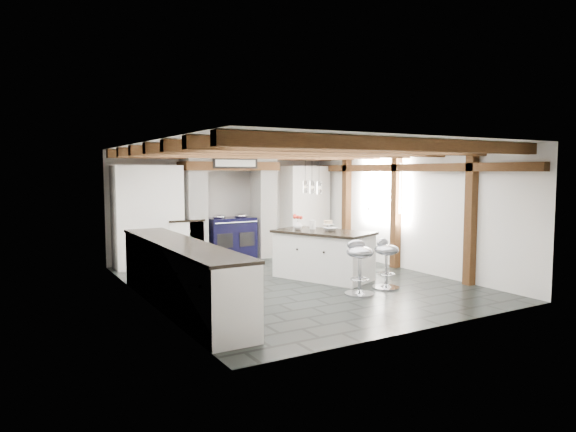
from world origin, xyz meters
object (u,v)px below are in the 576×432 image
bar_stool_near (386,258)px  bar_stool_far (360,261)px  range_cooker (230,238)px  kitchen_island (323,254)px

bar_stool_near → bar_stool_far: bearing=178.6°
bar_stool_near → bar_stool_far: bar_stool_far is taller
range_cooker → bar_stool_near: 3.93m
kitchen_island → bar_stool_near: size_ratio=2.37×
kitchen_island → bar_stool_far: (-0.20, -1.29, 0.09)m
bar_stool_far → kitchen_island: bearing=99.7°
kitchen_island → bar_stool_far: bearing=-122.4°
range_cooker → kitchen_island: bearing=-77.0°
range_cooker → bar_stool_far: range_cooker is taller
range_cooker → bar_stool_far: 3.94m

